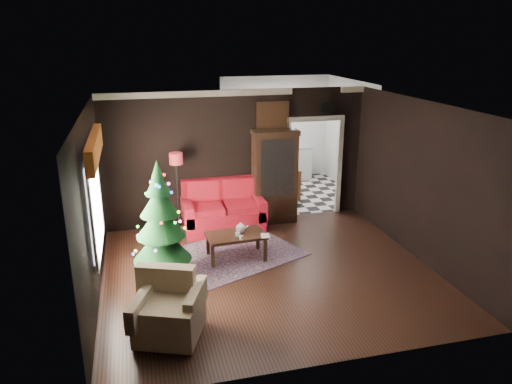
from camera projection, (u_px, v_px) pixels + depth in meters
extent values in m
plane|color=black|center=(269.00, 272.00, 8.25)|extent=(5.50, 5.50, 0.00)
plane|color=white|center=(271.00, 107.00, 7.38)|extent=(5.50, 5.50, 0.00)
plane|color=black|center=(237.00, 158.00, 10.12)|extent=(5.50, 0.00, 5.50)
plane|color=black|center=(329.00, 261.00, 5.51)|extent=(5.50, 0.00, 5.50)
plane|color=black|center=(91.00, 209.00, 7.17)|extent=(0.00, 5.50, 5.50)
plane|color=black|center=(421.00, 182.00, 8.46)|extent=(0.00, 5.50, 5.50)
cube|color=white|center=(94.00, 201.00, 7.35)|extent=(0.05, 1.60, 1.40)
cube|color=#9B4E1C|center=(94.00, 148.00, 7.11)|extent=(0.12, 2.10, 0.35)
plane|color=beige|center=(291.00, 193.00, 12.33)|extent=(3.00, 3.00, 0.00)
cube|color=white|center=(275.00, 117.00, 13.14)|extent=(0.70, 0.06, 0.70)
cube|color=#452E3E|center=(231.00, 255.00, 8.88)|extent=(2.87, 2.52, 0.01)
cylinder|color=white|center=(237.00, 234.00, 8.53)|extent=(0.08, 0.08, 0.06)
cylinder|color=silver|center=(241.00, 237.00, 8.39)|extent=(0.10, 0.10, 0.07)
imported|color=#7F6551|center=(261.00, 231.00, 8.49)|extent=(0.15, 0.04, 0.21)
cylinder|color=white|center=(327.00, 107.00, 10.22)|extent=(0.32, 0.32, 0.06)
cube|color=#9E6240|center=(273.00, 116.00, 9.99)|extent=(0.62, 0.05, 0.52)
cube|color=beige|center=(277.00, 164.00, 13.30)|extent=(1.80, 0.60, 0.90)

